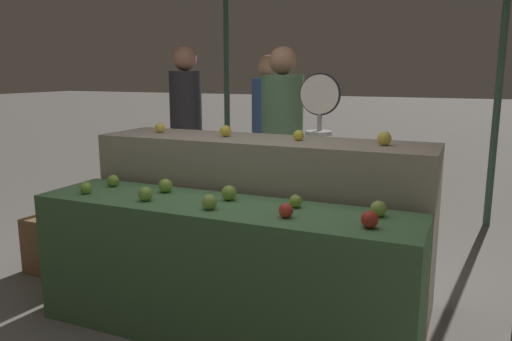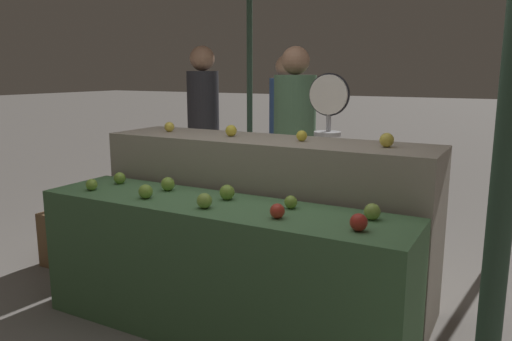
# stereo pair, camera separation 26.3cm
# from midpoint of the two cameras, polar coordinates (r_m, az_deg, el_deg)

# --- Properties ---
(ground_plane) EXTENTS (60.00, 60.00, 0.00)m
(ground_plane) POSITION_cam_midpoint_polar(r_m,az_deg,el_deg) (3.17, -6.46, -18.11)
(ground_plane) COLOR slate
(display_counter_front) EXTENTS (2.28, 0.55, 0.81)m
(display_counter_front) POSITION_cam_midpoint_polar(r_m,az_deg,el_deg) (3.00, -6.63, -11.36)
(display_counter_front) COLOR #4C7A4C
(display_counter_front) RESTS_ON ground_plane
(display_counter_back) EXTENTS (2.28, 0.55, 1.11)m
(display_counter_back) POSITION_cam_midpoint_polar(r_m,az_deg,el_deg) (3.45, -1.63, -5.56)
(display_counter_back) COLOR gray
(display_counter_back) RESTS_ON ground_plane
(apple_front_0) EXTENTS (0.07, 0.07, 0.07)m
(apple_front_0) POSITION_cam_midpoint_polar(r_m,az_deg,el_deg) (3.30, -21.06, -1.90)
(apple_front_0) COLOR #84AD3D
(apple_front_0) RESTS_ON display_counter_front
(apple_front_1) EXTENTS (0.09, 0.09, 0.09)m
(apple_front_1) POSITION_cam_midpoint_polar(r_m,az_deg,el_deg) (3.01, -14.98, -2.62)
(apple_front_1) COLOR #84AD3D
(apple_front_1) RESTS_ON display_counter_front
(apple_front_2) EXTENTS (0.09, 0.09, 0.09)m
(apple_front_2) POSITION_cam_midpoint_polar(r_m,az_deg,el_deg) (2.76, -8.14, -3.59)
(apple_front_2) COLOR #8EB247
(apple_front_2) RESTS_ON display_counter_front
(apple_front_3) EXTENTS (0.08, 0.08, 0.08)m
(apple_front_3) POSITION_cam_midpoint_polar(r_m,az_deg,el_deg) (2.58, 0.52, -4.62)
(apple_front_3) COLOR red
(apple_front_3) RESTS_ON display_counter_front
(apple_front_4) EXTENTS (0.09, 0.09, 0.09)m
(apple_front_4) POSITION_cam_midpoint_polar(r_m,az_deg,el_deg) (2.45, 9.87, -5.58)
(apple_front_4) COLOR #B72D23
(apple_front_4) RESTS_ON display_counter_front
(apple_front_5) EXTENTS (0.08, 0.08, 0.08)m
(apple_front_5) POSITION_cam_midpoint_polar(r_m,az_deg,el_deg) (3.44, -18.16, -1.14)
(apple_front_5) COLOR #7AA338
(apple_front_5) RESTS_ON display_counter_front
(apple_front_6) EXTENTS (0.09, 0.09, 0.09)m
(apple_front_6) POSITION_cam_midpoint_polar(r_m,az_deg,el_deg) (3.19, -12.65, -1.73)
(apple_front_6) COLOR #84AD3D
(apple_front_6) RESTS_ON display_counter_front
(apple_front_7) EXTENTS (0.09, 0.09, 0.09)m
(apple_front_7) POSITION_cam_midpoint_polar(r_m,az_deg,el_deg) (2.94, -5.67, -2.58)
(apple_front_7) COLOR #84AD3D
(apple_front_7) RESTS_ON display_counter_front
(apple_front_8) EXTENTS (0.07, 0.07, 0.07)m
(apple_front_8) POSITION_cam_midpoint_polar(r_m,az_deg,el_deg) (2.77, 1.84, -3.56)
(apple_front_8) COLOR #84AD3D
(apple_front_8) RESTS_ON display_counter_front
(apple_front_9) EXTENTS (0.08, 0.08, 0.08)m
(apple_front_9) POSITION_cam_midpoint_polar(r_m,az_deg,el_deg) (2.65, 11.08, -4.35)
(apple_front_9) COLOR #8EB247
(apple_front_9) RESTS_ON display_counter_front
(apple_back_0) EXTENTS (0.07, 0.07, 0.07)m
(apple_back_0) POSITION_cam_midpoint_polar(r_m,az_deg,el_deg) (3.74, -12.92, 4.77)
(apple_back_0) COLOR yellow
(apple_back_0) RESTS_ON display_counter_back
(apple_back_1) EXTENTS (0.08, 0.08, 0.08)m
(apple_back_1) POSITION_cam_midpoint_polar(r_m,az_deg,el_deg) (3.44, -5.69, 4.51)
(apple_back_1) COLOR gold
(apple_back_1) RESTS_ON display_counter_back
(apple_back_2) EXTENTS (0.07, 0.07, 0.07)m
(apple_back_2) POSITION_cam_midpoint_polar(r_m,az_deg,el_deg) (3.22, 2.58, 4.02)
(apple_back_2) COLOR gold
(apple_back_2) RESTS_ON display_counter_back
(apple_back_3) EXTENTS (0.09, 0.09, 0.09)m
(apple_back_3) POSITION_cam_midpoint_polar(r_m,az_deg,el_deg) (3.07, 12.12, 3.58)
(apple_back_3) COLOR gold
(apple_back_3) RESTS_ON display_counter_back
(produce_scale) EXTENTS (0.31, 0.20, 1.54)m
(produce_scale) POSITION_cam_midpoint_polar(r_m,az_deg,el_deg) (3.73, 5.22, 4.76)
(produce_scale) COLOR #99999E
(produce_scale) RESTS_ON ground_plane
(person_vendor_at_scale) EXTENTS (0.37, 0.37, 1.76)m
(person_vendor_at_scale) POSITION_cam_midpoint_polar(r_m,az_deg,el_deg) (4.20, 1.21, 3.96)
(person_vendor_at_scale) COLOR #2D2D38
(person_vendor_at_scale) RESTS_ON ground_plane
(person_customer_left) EXTENTS (0.39, 0.39, 1.79)m
(person_customer_left) POSITION_cam_midpoint_polar(r_m,az_deg,el_deg) (4.87, -9.52, 5.32)
(person_customer_left) COLOR #2D2D38
(person_customer_left) RESTS_ON ground_plane
(person_customer_right) EXTENTS (0.36, 0.36, 1.72)m
(person_customer_right) POSITION_cam_midpoint_polar(r_m,az_deg,el_deg) (5.00, -0.02, 4.84)
(person_customer_right) COLOR #2D2D38
(person_customer_right) RESTS_ON ground_plane
(wooden_crate_side) EXTENTS (0.44, 0.44, 0.44)m
(wooden_crate_side) POSITION_cam_midpoint_polar(r_m,az_deg,el_deg) (4.33, -22.86, -7.58)
(wooden_crate_side) COLOR olive
(wooden_crate_side) RESTS_ON ground_plane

